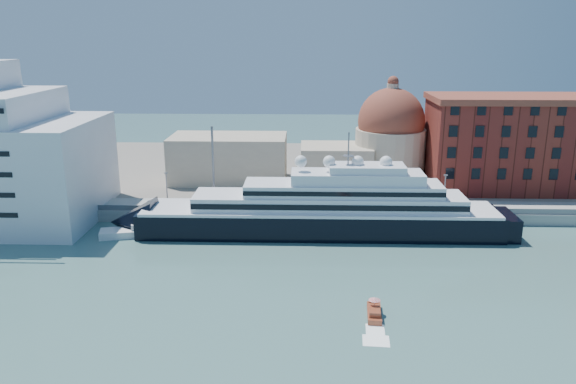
{
  "coord_description": "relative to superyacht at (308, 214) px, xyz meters",
  "views": [
    {
      "loc": [
        -0.05,
        -85.67,
        39.55
      ],
      "look_at": [
        -3.2,
        18.0,
        10.24
      ],
      "focal_mm": 35.0,
      "sensor_mm": 36.0,
      "label": 1
    }
  ],
  "objects": [
    {
      "name": "water_taxi",
      "position": [
        9.54,
        -34.89,
        -3.57
      ],
      "size": [
        2.45,
        6.1,
        2.83
      ],
      "rotation": [
        0.0,
        0.0,
        -0.08
      ],
      "color": "maroon",
      "rests_on": "ground"
    },
    {
      "name": "ground",
      "position": [
        -0.69,
        -23.0,
        -4.25
      ],
      "size": [
        400.0,
        400.0,
        0.0
      ],
      "primitive_type": "plane",
      "color": "#3C6867",
      "rests_on": "ground"
    },
    {
      "name": "lamp_posts",
      "position": [
        -13.36,
        9.27,
        5.59
      ],
      "size": [
        120.8,
        2.4,
        18.0
      ],
      "color": "slate",
      "rests_on": "quay"
    },
    {
      "name": "quay",
      "position": [
        -0.69,
        11.0,
        -3.0
      ],
      "size": [
        180.0,
        10.0,
        2.5
      ],
      "primitive_type": "cube",
      "color": "gray",
      "rests_on": "ground"
    },
    {
      "name": "land",
      "position": [
        -0.69,
        52.0,
        -3.25
      ],
      "size": [
        260.0,
        72.0,
        2.0
      ],
      "primitive_type": "cube",
      "color": "slate",
      "rests_on": "ground"
    },
    {
      "name": "church",
      "position": [
        5.7,
        34.72,
        6.66
      ],
      "size": [
        66.0,
        18.0,
        25.5
      ],
      "color": "beige",
      "rests_on": "land"
    },
    {
      "name": "warehouse",
      "position": [
        51.31,
        29.0,
        9.54
      ],
      "size": [
        43.0,
        19.0,
        23.25
      ],
      "color": "maroon",
      "rests_on": "land"
    },
    {
      "name": "service_barge",
      "position": [
        -35.42,
        -2.37,
        -3.44
      ],
      "size": [
        13.11,
        6.89,
        2.81
      ],
      "rotation": [
        0.0,
        0.0,
        0.23
      ],
      "color": "white",
      "rests_on": "ground"
    },
    {
      "name": "superyacht",
      "position": [
        0.0,
        0.0,
        0.0
      ],
      "size": [
        82.35,
        11.42,
        24.61
      ],
      "color": "black",
      "rests_on": "ground"
    },
    {
      "name": "quay_fence",
      "position": [
        -0.69,
        6.5,
        -1.15
      ],
      "size": [
        180.0,
        0.1,
        1.2
      ],
      "primitive_type": "cube",
      "color": "slate",
      "rests_on": "quay"
    }
  ]
}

